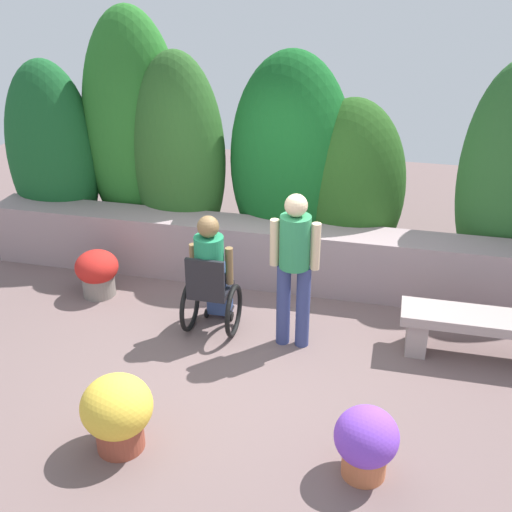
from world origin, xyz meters
The scene contains 9 objects.
ground_plane centered at (0.00, 0.00, 0.00)m, with size 13.42×13.42×0.00m, color #6D5756.
stone_retaining_wall centered at (0.00, 1.47, 0.37)m, with size 7.22×0.52×0.75m, color gray.
hedge_backdrop centered at (-0.06, 2.09, 1.35)m, with size 7.70×1.16×3.09m.
stone_bench centered at (2.31, 0.41, 0.32)m, with size 1.64×0.43×0.48m.
person_in_wheelchair centered at (-0.44, 0.29, 0.62)m, with size 0.53×0.66×1.33m.
person_standing_companion centered at (0.43, 0.22, 0.95)m, with size 0.49×0.30×1.64m.
flower_pot_purple_near centered at (1.29, -1.42, 0.32)m, with size 0.50×0.50×0.60m.
flower_pot_terracotta_by_wall centered at (-0.67, -1.58, 0.36)m, with size 0.58×0.58×0.67m.
flower_pot_red_accent centered at (-1.96, 0.70, 0.30)m, with size 0.50×0.50×0.56m.
Camera 1 is at (1.32, -5.18, 3.70)m, focal length 44.35 mm.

